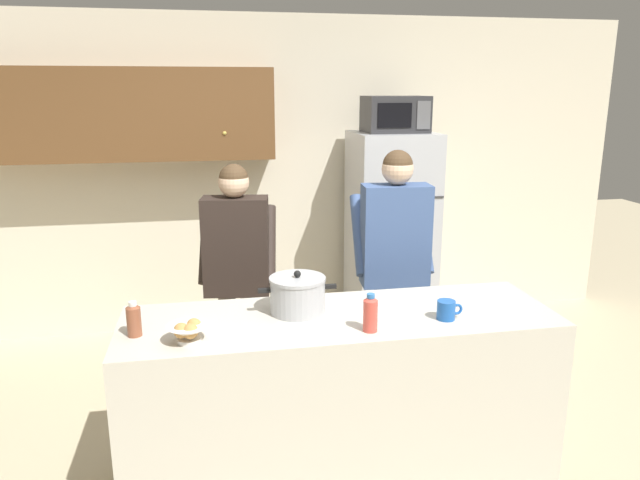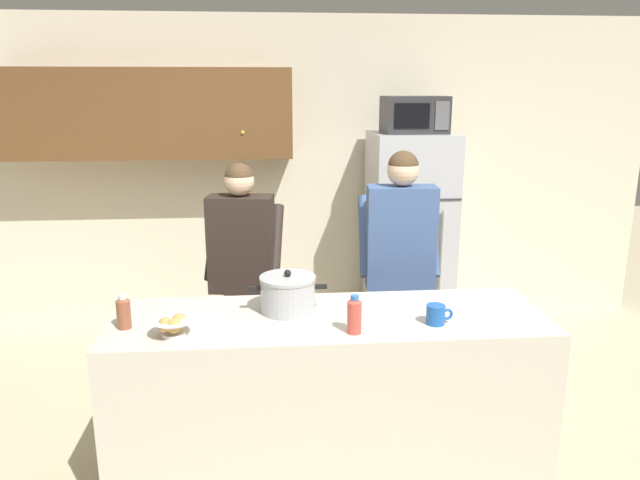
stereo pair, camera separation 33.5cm
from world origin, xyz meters
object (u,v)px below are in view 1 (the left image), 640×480
object	(u,v)px
microwave	(395,114)
refrigerator	(390,235)
person_near_pot	(237,260)
coffee_mug	(447,310)
bottle_mid_counter	(134,319)
person_by_sink	(395,249)
bottle_near_edge	(370,313)
cooking_pot	(298,295)
bread_bowl	(189,331)

from	to	relation	value
microwave	refrigerator	bearing A→B (deg)	90.07
person_near_pot	coffee_mug	bearing A→B (deg)	-46.52
refrigerator	bottle_mid_counter	size ratio (longest dim) A/B	10.15
person_by_sink	bottle_near_edge	bearing A→B (deg)	-113.74
person_by_sink	cooking_pot	distance (m)	0.98
bread_bowl	bottle_near_edge	bearing A→B (deg)	-2.05
cooking_pot	coffee_mug	distance (m)	0.74
refrigerator	person_by_sink	world-z (taller)	refrigerator
person_by_sink	cooking_pot	size ratio (longest dim) A/B	4.19
bottle_mid_counter	bottle_near_edge	bearing A→B (deg)	-7.90
coffee_mug	bottle_near_edge	size ratio (longest dim) A/B	0.71
coffee_mug	bread_bowl	bearing A→B (deg)	-178.02
microwave	bread_bowl	distance (m)	2.69
microwave	person_by_sink	distance (m)	1.37
bottle_mid_counter	microwave	bearing A→B (deg)	46.15
cooking_pot	bread_bowl	distance (m)	0.60
refrigerator	person_by_sink	size ratio (longest dim) A/B	1.01
coffee_mug	bread_bowl	distance (m)	1.24
person_near_pot	coffee_mug	distance (m)	1.40
person_by_sink	bread_bowl	xyz separation A→B (m)	(-1.25, -0.94, -0.06)
bottle_mid_counter	coffee_mug	bearing A→B (deg)	-2.96
cooking_pot	microwave	bearing A→B (deg)	59.08
microwave	bread_bowl	xyz separation A→B (m)	(-1.58, -2.01, -0.85)
bread_bowl	refrigerator	bearing A→B (deg)	52.27
refrigerator	bottle_near_edge	bearing A→B (deg)	-109.89
refrigerator	person_near_pot	size ratio (longest dim) A/B	1.06
cooking_pot	bottle_mid_counter	xyz separation A→B (m)	(-0.78, -0.15, -0.01)
refrigerator	microwave	world-z (taller)	microwave
bottle_near_edge	cooking_pot	bearing A→B (deg)	134.34
person_by_sink	coffee_mug	xyz separation A→B (m)	(-0.02, -0.90, -0.07)
coffee_mug	bread_bowl	world-z (taller)	bread_bowl
coffee_mug	bottle_mid_counter	xyz separation A→B (m)	(-1.48, 0.08, 0.03)
refrigerator	microwave	distance (m)	0.98
bread_bowl	bottle_mid_counter	distance (m)	0.27
bread_bowl	bottle_near_edge	size ratio (longest dim) A/B	1.07
person_near_pot	person_by_sink	xyz separation A→B (m)	(0.99, -0.12, 0.06)
refrigerator	cooking_pot	xyz separation A→B (m)	(-1.04, -1.76, 0.17)
person_by_sink	bread_bowl	distance (m)	1.57
refrigerator	person_near_pot	bearing A→B (deg)	-143.30
cooking_pot	bottle_near_edge	xyz separation A→B (m)	(0.30, -0.30, -0.00)
person_near_pot	bottle_mid_counter	size ratio (longest dim) A/B	9.55
refrigerator	bottle_mid_counter	xyz separation A→B (m)	(-1.82, -1.92, 0.16)
microwave	bottle_near_edge	world-z (taller)	microwave
refrigerator	bottle_near_edge	world-z (taller)	refrigerator
refrigerator	person_by_sink	xyz separation A→B (m)	(-0.32, -1.10, 0.20)
coffee_mug	bottle_mid_counter	size ratio (longest dim) A/B	0.79
refrigerator	microwave	size ratio (longest dim) A/B	3.50
cooking_pot	bread_bowl	world-z (taller)	cooking_pot
refrigerator	person_near_pot	xyz separation A→B (m)	(-1.31, -0.97, 0.14)
microwave	bottle_mid_counter	size ratio (longest dim) A/B	2.90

